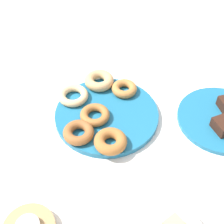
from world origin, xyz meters
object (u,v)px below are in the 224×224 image
(donut_2, at_px, (124,89))
(donut_4, at_px, (99,81))
(donut_3, at_px, (79,132))
(brownie_far, at_px, (224,126))
(donut_plate, at_px, (107,115))
(donut_5, at_px, (73,96))
(donut_0, at_px, (110,141))
(cake_plate, at_px, (222,119))
(donut_1, at_px, (94,114))

(donut_2, relative_size, donut_4, 0.85)
(donut_3, xyz_separation_m, brownie_far, (-0.35, 0.18, -0.00))
(donut_plate, distance_m, donut_2, 0.11)
(donut_5, bearing_deg, donut_0, 91.56)
(donut_5, xyz_separation_m, cake_plate, (-0.33, 0.29, -0.02))
(donut_3, xyz_separation_m, donut_5, (-0.05, -0.14, -0.00))
(donut_plate, bearing_deg, cake_plate, 146.37)
(donut_plate, bearing_deg, donut_1, -4.53)
(donut_4, bearing_deg, donut_1, 55.06)
(donut_3, bearing_deg, donut_4, -134.37)
(donut_5, relative_size, cake_plate, 0.35)
(cake_plate, bearing_deg, donut_plate, -33.63)
(donut_plate, xyz_separation_m, donut_1, (0.04, -0.00, 0.02))
(donut_plate, distance_m, donut_5, 0.12)
(donut_1, height_order, donut_3, donut_3)
(donut_0, height_order, cake_plate, donut_0)
(donut_plate, distance_m, donut_3, 0.12)
(brownie_far, bearing_deg, donut_3, -27.24)
(donut_3, xyz_separation_m, donut_4, (-0.15, -0.15, 0.00))
(donut_3, relative_size, brownie_far, 1.53)
(donut_plate, distance_m, donut_0, 0.12)
(brownie_far, bearing_deg, donut_2, -59.87)
(donut_0, xyz_separation_m, brownie_far, (-0.30, 0.11, -0.00))
(donut_0, bearing_deg, donut_5, -88.44)
(donut_plate, bearing_deg, brownie_far, 138.58)
(donut_plate, height_order, donut_5, donut_5)
(donut_1, relative_size, donut_5, 0.94)
(donut_1, bearing_deg, donut_0, 83.87)
(donut_plate, bearing_deg, donut_5, -61.43)
(donut_1, distance_m, donut_2, 0.14)
(donut_2, distance_m, donut_5, 0.16)
(donut_plate, height_order, donut_1, donut_1)
(donut_plate, height_order, donut_4, donut_4)
(donut_plate, height_order, donut_0, donut_0)
(donut_2, bearing_deg, donut_3, 22.83)
(donut_4, height_order, cake_plate, donut_4)
(donut_plate, xyz_separation_m, donut_0, (0.05, 0.11, 0.02))
(brownie_far, bearing_deg, donut_plate, -41.42)
(donut_0, xyz_separation_m, donut_2, (-0.14, -0.15, -0.00))
(donut_plate, bearing_deg, donut_4, -109.60)
(donut_4, xyz_separation_m, brownie_far, (-0.20, 0.34, -0.00))
(donut_2, bearing_deg, brownie_far, 120.13)
(donut_2, height_order, brownie_far, brownie_far)
(donut_2, bearing_deg, donut_plate, 28.28)
(donut_0, relative_size, donut_4, 0.96)
(donut_plate, bearing_deg, donut_2, -151.72)
(donut_1, xyz_separation_m, donut_2, (-0.13, -0.05, 0.00))
(donut_plate, relative_size, donut_4, 3.29)
(donut_plate, height_order, cake_plate, donut_plate)
(donut_plate, bearing_deg, donut_0, 64.60)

